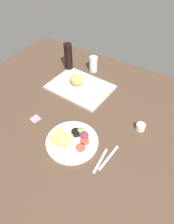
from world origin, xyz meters
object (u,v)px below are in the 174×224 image
bread_plate_near (78,82)px  plate_with_salad (72,140)px  serving_tray (80,87)px  drinking_glass (93,64)px  fork (100,161)px  sticky_note (35,119)px  espresso_cup (141,127)px  knife (109,158)px  soda_bottle (68,57)px

bread_plate_near → plate_with_salad: 50.54cm
serving_tray → plate_with_salad: 49.73cm
drinking_glass → fork: 85.25cm
plate_with_salad → fork: size_ratio=1.80×
plate_with_salad → sticky_note: (-30.29, 2.54, -1.57)cm
serving_tray → espresso_cup: bearing=-14.8°
knife → sticky_note: 53.95cm
bread_plate_near → serving_tray: bearing=6.9°
bread_plate_near → knife: 64.46cm
serving_tray → fork: serving_tray is taller
sticky_note → plate_with_salad: bearing=-4.8°
fork → espresso_cup: bearing=-20.8°
soda_bottle → knife: bearing=-40.9°
drinking_glass → sticky_note: bearing=-93.9°
espresso_cup → sticky_note: 66.88cm
serving_tray → fork: size_ratio=2.65×
knife → sticky_note: bearing=94.8°
soda_bottle → knife: size_ratio=1.20×
serving_tray → soda_bottle: 28.38cm
fork → knife: (3.00, 4.00, 0.00)cm
plate_with_salad → drinking_glass: bearing=110.5°
soda_bottle → espresso_cup: bearing=-21.9°
soda_bottle → knife: soda_bottle is taller
serving_tray → drinking_glass: size_ratio=3.54×
knife → serving_tray: bearing=53.2°
serving_tray → drinking_glass: 25.43cm
bread_plate_near → drinking_glass: size_ratio=1.71×
serving_tray → drinking_glass: bearing=97.0°
sticky_note → bread_plate_near: bearing=82.4°
drinking_glass → fork: drinking_glass is taller
serving_tray → sticky_note: bearing=-100.3°
plate_with_salad → knife: plate_with_salad is taller
serving_tray → soda_bottle: soda_bottle is taller
bread_plate_near → fork: (45.37, -46.38, -4.43)cm
soda_bottle → bread_plate_near: bearing=-40.1°
soda_bottle → fork: soda_bottle is taller
plate_with_salad → knife: (23.65, 1.60, -1.38)cm
plate_with_salad → fork: 20.83cm
serving_tray → plate_with_salad: bearing=-62.8°
drinking_glass → sticky_note: 66.76cm
soda_bottle → sticky_note: bearing=-76.8°
plate_with_salad → soda_bottle: 74.94cm
bread_plate_near → espresso_cup: 57.14cm
plate_with_salad → knife: size_ratio=1.61×
soda_bottle → fork: size_ratio=1.34×
espresso_cup → serving_tray: bearing=165.2°
plate_with_salad → espresso_cup: size_ratio=5.46×
espresso_cup → fork: size_ratio=0.33×
knife → sticky_note: knife is taller
soda_bottle → sticky_note: (13.50, -57.49, -11.34)cm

